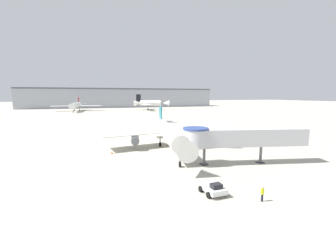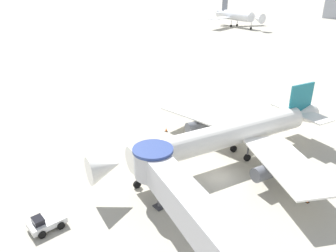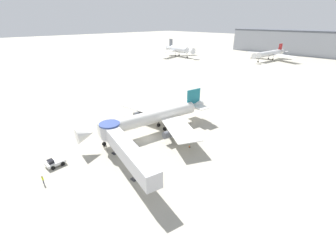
% 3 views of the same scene
% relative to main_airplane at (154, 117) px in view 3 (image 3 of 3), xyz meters
% --- Properties ---
extents(ground_plane, '(800.00, 800.00, 0.00)m').
position_rel_main_airplane_xyz_m(ground_plane, '(2.21, -3.73, -3.58)').
color(ground_plane, '#A8A393').
extents(main_airplane, '(28.91, 32.55, 8.38)m').
position_rel_main_airplane_xyz_m(main_airplane, '(0.00, 0.00, 0.00)').
color(main_airplane, white).
rests_on(main_airplane, ground_plane).
extents(jet_bridge, '(20.43, 7.44, 6.11)m').
position_rel_main_airplane_xyz_m(jet_bridge, '(7.36, -13.61, 0.85)').
color(jet_bridge, '#B7B7BC').
rests_on(jet_bridge, ground_plane).
extents(pushback_tug_white, '(2.45, 3.33, 1.46)m').
position_rel_main_airplane_xyz_m(pushback_tug_white, '(-2.06, -22.60, -2.91)').
color(pushback_tug_white, silver).
rests_on(pushback_tug_white, ground_plane).
extents(traffic_cone_starboard_wing, '(0.37, 0.37, 0.62)m').
position_rel_main_airplane_xyz_m(traffic_cone_starboard_wing, '(11.14, 0.18, -3.28)').
color(traffic_cone_starboard_wing, black).
rests_on(traffic_cone_starboard_wing, ground_plane).
extents(traffic_cone_port_wing, '(0.40, 0.40, 0.67)m').
position_rel_main_airplane_xyz_m(traffic_cone_port_wing, '(-11.64, -0.76, -3.26)').
color(traffic_cone_port_wing, black).
rests_on(traffic_cone_port_wing, ground_plane).
extents(ground_crew_marshaller, '(0.34, 0.22, 1.65)m').
position_rel_main_airplane_xyz_m(ground_crew_marshaller, '(1.98, -25.93, -2.62)').
color(ground_crew_marshaller, '#1E2338').
rests_on(ground_crew_marshaller, ground_plane).
extents(background_jet_red_tail, '(34.58, 35.66, 9.78)m').
position_rel_main_airplane_xyz_m(background_jet_red_tail, '(-25.77, 125.14, 0.74)').
color(background_jet_red_tail, white).
rests_on(background_jet_red_tail, ground_plane).
extents(background_jet_gray_tail, '(27.80, 32.10, 11.72)m').
position_rel_main_airplane_xyz_m(background_jet_gray_tail, '(-79.84, 94.41, 1.54)').
color(background_jet_gray_tail, silver).
rests_on(background_jet_gray_tail, ground_plane).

